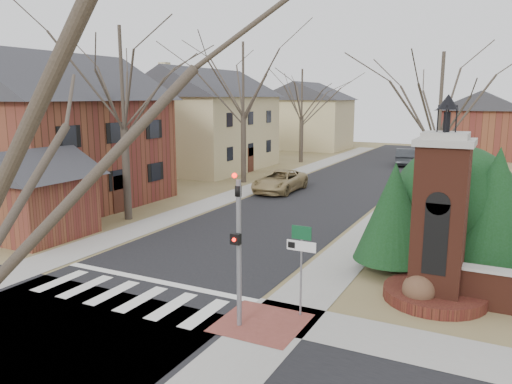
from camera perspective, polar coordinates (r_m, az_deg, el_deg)
The scene contains 27 objects.
ground at distance 16.58m, azimuth -16.43°, elevation -12.31°, with size 120.00×120.00×0.00m, color brown.
main_street at distance 35.24m, azimuth 8.67°, elevation 0.27°, with size 8.00×70.00×0.01m, color black.
cross_street at distance 14.77m, azimuth -24.68°, elevation -15.86°, with size 120.00×8.00×0.01m, color black.
crosswalk_zone at distance 17.12m, azimuth -14.57°, elevation -11.43°, with size 8.00×2.20×0.02m, color silver.
stop_bar at distance 18.18m, azimuth -11.42°, elevation -9.95°, with size 8.00×0.35×0.02m, color silver.
sidewalk_right_main at distance 34.03m, azimuth 17.01°, elevation -0.46°, with size 2.00×60.00×0.02m, color gray.
sidewalk_left at distance 37.15m, azimuth 1.03°, elevation 0.94°, with size 2.00×60.00×0.02m, color gray.
curb_apron at distance 14.78m, azimuth 0.62°, elevation -14.74°, with size 2.40×2.40×0.02m, color brown.
traffic_signal_pole at distance 13.72m, azimuth -2.03°, elevation -5.28°, with size 0.28×0.41×4.50m.
sign_post at distance 14.61m, azimuth 5.17°, elevation -6.92°, with size 0.90×0.07×2.75m.
brick_gate_monument at distance 16.61m, azimuth 20.15°, elevation -4.60°, with size 3.20×3.20×6.47m.
house_brick_left at distance 31.67m, azimuth -21.86°, elevation 6.93°, with size 9.80×11.80×9.42m.
house_stucco_left at distance 45.05m, azimuth -5.80°, elevation 8.49°, with size 9.80×12.80×9.28m.
garage_left at distance 24.98m, azimuth -24.02°, elevation 0.31°, with size 4.80×4.80×4.29m.
house_distant_left at distance 63.22m, azimuth 5.77°, elevation 8.84°, with size 10.80×8.80×8.53m.
house_distant_right at distance 59.10m, azimuth 24.32°, elevation 7.23°, with size 8.80×8.80×7.30m.
evergreen_near at distance 18.76m, azimuth 15.46°, elevation -2.17°, with size 2.80×2.80×4.10m.
evergreen_mid at distance 19.55m, azimuth 25.73°, elevation -1.45°, with size 3.40×3.40×4.70m.
evergreen_mass at distance 20.93m, azimuth 21.67°, elevation -0.94°, with size 4.80×4.80×4.80m, color black.
bare_tree_0 at distance 26.70m, azimuth -15.14°, elevation 13.27°, with size 8.05×8.05×11.15m.
bare_tree_1 at distance 37.44m, azimuth -1.48°, elevation 13.34°, with size 8.40×8.40×11.64m.
bare_tree_2 at distance 49.44m, azimuth 5.28°, elevation 11.52°, with size 7.35×7.35×10.19m.
bare_tree_3 at distance 27.16m, azimuth 20.43°, elevation 10.79°, with size 7.00×7.00×9.70m.
pickup_truck at distance 34.07m, azimuth 2.73°, elevation 1.26°, with size 2.43×5.27×1.47m, color #9C8555.
distant_car at distance 49.35m, azimuth 16.70°, elevation 3.87°, with size 1.68×4.82×1.59m, color #2B2E32.
dry_shrub_left at distance 16.55m, azimuth 18.11°, elevation -10.56°, with size 1.01×1.01×1.01m, color brown.
dry_shrub_right at distance 16.78m, azimuth 20.60°, elevation -11.14°, with size 0.63×0.63×0.63m, color brown.
Camera 1 is at (10.66, -10.98, 6.40)m, focal length 35.00 mm.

